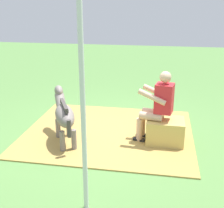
# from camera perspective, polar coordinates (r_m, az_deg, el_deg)

# --- Properties ---
(ground_plane) EXTENTS (24.00, 24.00, 0.00)m
(ground_plane) POSITION_cam_1_polar(r_m,az_deg,el_deg) (5.76, -1.08, -5.91)
(ground_plane) COLOR #568442
(hay_patch) EXTENTS (3.24, 2.74, 0.02)m
(hay_patch) POSITION_cam_1_polar(r_m,az_deg,el_deg) (5.84, -0.63, -5.42)
(hay_patch) COLOR #AD8C47
(hay_patch) RESTS_ON ground
(hay_bale) EXTENTS (0.66, 0.51, 0.46)m
(hay_bale) POSITION_cam_1_polar(r_m,az_deg,el_deg) (5.42, 10.23, -5.27)
(hay_bale) COLOR tan
(hay_bale) RESTS_ON ground
(person_seated) EXTENTS (0.70, 0.50, 1.34)m
(person_seated) POSITION_cam_1_polar(r_m,az_deg,el_deg) (5.25, 8.81, -0.04)
(person_seated) COLOR #D8AD8C
(person_seated) RESTS_ON ground
(pony_standing) EXTENTS (0.79, 1.24, 0.91)m
(pony_standing) POSITION_cam_1_polar(r_m,az_deg,el_deg) (5.33, -9.31, -1.90)
(pony_standing) COLOR slate
(pony_standing) RESTS_ON ground
(tent_pole_left) EXTENTS (0.06, 0.06, 2.52)m
(tent_pole_left) POSITION_cam_1_polar(r_m,az_deg,el_deg) (3.30, -5.61, -2.18)
(tent_pole_left) COLOR silver
(tent_pole_left) RESTS_ON ground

